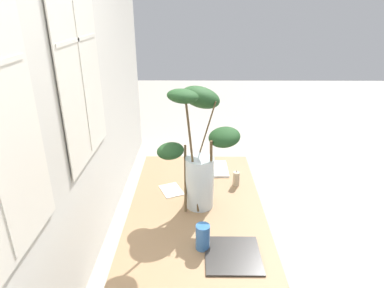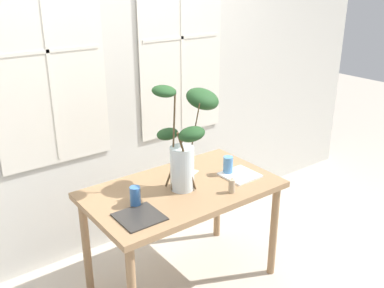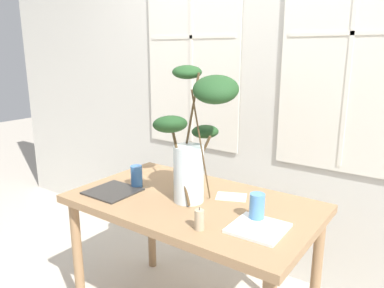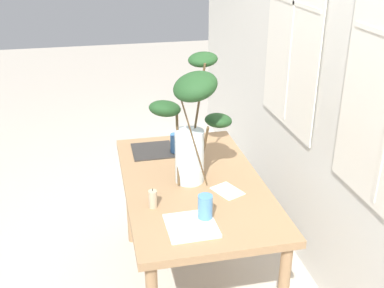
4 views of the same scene
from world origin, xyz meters
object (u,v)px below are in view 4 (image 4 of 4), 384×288
object	(u,v)px
dining_table	(193,195)
plate_square_right	(191,226)
vase_with_branches	(191,125)
plate_square_left	(153,151)
drinking_glass_blue_left	(176,144)
drinking_glass_blue_right	(205,208)
pillar_candle	(153,199)

from	to	relation	value
dining_table	plate_square_right	size ratio (longest dim) A/B	5.57
vase_with_branches	plate_square_left	xyz separation A→B (m)	(-0.45, -0.15, -0.34)
dining_table	plate_square_left	bearing A→B (deg)	-158.82
drinking_glass_blue_left	plate_square_right	xyz separation A→B (m)	(0.80, -0.07, -0.06)
vase_with_branches	plate_square_left	distance (m)	0.58
drinking_glass_blue_right	plate_square_right	bearing A→B (deg)	-59.73
pillar_candle	vase_with_branches	bearing A→B (deg)	129.15
dining_table	drinking_glass_blue_right	world-z (taller)	drinking_glass_blue_right
plate_square_left	plate_square_right	distance (m)	0.86
dining_table	plate_square_left	xyz separation A→B (m)	(-0.43, -0.17, 0.09)
dining_table	drinking_glass_blue_left	xyz separation A→B (m)	(-0.37, -0.03, 0.15)
pillar_candle	drinking_glass_blue_left	bearing A→B (deg)	159.17
vase_with_branches	drinking_glass_blue_right	distance (m)	0.46
vase_with_branches	pillar_candle	xyz separation A→B (m)	(0.19, -0.24, -0.30)
dining_table	plate_square_right	xyz separation A→B (m)	(0.43, -0.10, 0.10)
dining_table	drinking_glass_blue_right	bearing A→B (deg)	-3.83
vase_with_branches	plate_square_right	size ratio (longest dim) A/B	3.03
plate_square_left	drinking_glass_blue_left	bearing A→B (deg)	68.37
drinking_glass_blue_right	pillar_candle	size ratio (longest dim) A/B	1.27
dining_table	drinking_glass_blue_left	size ratio (longest dim) A/B	10.20
dining_table	drinking_glass_blue_right	distance (m)	0.41
drinking_glass_blue_right	plate_square_right	size ratio (longest dim) A/B	0.57
drinking_glass_blue_right	pillar_candle	bearing A→B (deg)	-126.08
drinking_glass_blue_left	drinking_glass_blue_right	distance (m)	0.76
drinking_glass_blue_left	drinking_glass_blue_right	world-z (taller)	drinking_glass_blue_right
plate_square_left	drinking_glass_blue_right	bearing A→B (deg)	9.81
drinking_glass_blue_left	pillar_candle	world-z (taller)	drinking_glass_blue_left
vase_with_branches	plate_square_right	world-z (taller)	vase_with_branches
vase_with_branches	plate_square_right	xyz separation A→B (m)	(0.41, -0.09, -0.34)
vase_with_branches	pillar_candle	size ratio (longest dim) A/B	6.75
vase_with_branches	drinking_glass_blue_left	world-z (taller)	vase_with_branches
vase_with_branches	dining_table	bearing A→B (deg)	146.95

